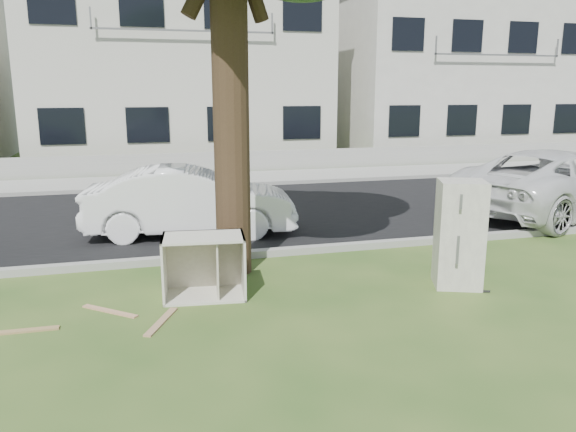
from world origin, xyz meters
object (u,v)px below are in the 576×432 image
object	(u,v)px
car_right	(558,182)
cabinet	(204,266)
fridge	(459,234)
car_center	(191,201)

from	to	relation	value
car_right	cabinet	bearing A→B (deg)	91.30
fridge	cabinet	distance (m)	3.63
fridge	car_right	world-z (taller)	fridge
cabinet	car_right	distance (m)	8.90
fridge	car_center	xyz separation A→B (m)	(-3.42, 3.97, -0.11)
fridge	car_right	distance (m)	5.98
cabinet	fridge	bearing A→B (deg)	-1.65
fridge	cabinet	xyz separation A→B (m)	(-3.58, 0.50, -0.34)
cabinet	car_center	world-z (taller)	car_center
fridge	cabinet	size ratio (longest dim) A/B	1.40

